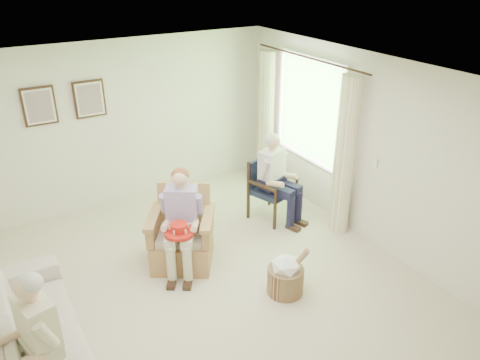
{
  "coord_description": "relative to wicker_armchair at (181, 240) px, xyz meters",
  "views": [
    {
      "loc": [
        -1.99,
        -4.16,
        3.72
      ],
      "look_at": [
        0.82,
        0.53,
        1.05
      ],
      "focal_mm": 35.0,
      "sensor_mm": 36.0,
      "label": 1
    }
  ],
  "objects": [
    {
      "name": "framed_print_left",
      "position": [
        -1.15,
        2.04,
        1.46
      ],
      "size": [
        0.45,
        0.05,
        0.55
      ],
      "color": "#382114",
      "rests_on": "back_wall"
    },
    {
      "name": "window",
      "position": [
        2.46,
        0.53,
        1.27
      ],
      "size": [
        0.13,
        2.5,
        1.63
      ],
      "color": "#2D6B23",
      "rests_on": "right_wall"
    },
    {
      "name": "floor",
      "position": [
        -0.0,
        -0.67,
        -0.32
      ],
      "size": [
        5.5,
        5.5,
        0.0
      ],
      "primitive_type": "plane",
      "color": "beige",
      "rests_on": "ground"
    },
    {
      "name": "red_hat",
      "position": [
        -0.14,
        -0.3,
        0.36
      ],
      "size": [
        0.37,
        0.37,
        0.14
      ],
      "color": "red",
      "rests_on": "person_wicker"
    },
    {
      "name": "framed_print_right",
      "position": [
        -0.45,
        2.04,
        1.46
      ],
      "size": [
        0.45,
        0.05,
        0.55
      ],
      "color": "#382114",
      "rests_on": "back_wall"
    },
    {
      "name": "person_dark",
      "position": [
        1.69,
        0.27,
        0.46
      ],
      "size": [
        0.4,
        0.63,
        1.34
      ],
      "rotation": [
        0.0,
        0.0,
        0.33
      ],
      "color": "#181733",
      "rests_on": "ground"
    },
    {
      "name": "right_wall",
      "position": [
        2.5,
        -0.67,
        0.98
      ],
      "size": [
        0.04,
        5.5,
        2.6
      ],
      "primitive_type": "cube",
      "color": "silver",
      "rests_on": "ground"
    },
    {
      "name": "curtain_left",
      "position": [
        2.33,
        -0.45,
        0.83
      ],
      "size": [
        0.34,
        0.34,
        2.3
      ],
      "primitive_type": "cylinder",
      "color": "#FCF0C5",
      "rests_on": "ground"
    },
    {
      "name": "sofa",
      "position": [
        -1.95,
        -0.8,
        0.01
      ],
      "size": [
        2.27,
        0.89,
        0.66
      ],
      "primitive_type": "imported",
      "rotation": [
        0.0,
        0.0,
        1.57
      ],
      "color": "beige",
      "rests_on": "ground"
    },
    {
      "name": "wicker_armchair",
      "position": [
        0.0,
        0.0,
        0.0
      ],
      "size": [
        0.79,
        0.78,
        1.01
      ],
      "rotation": [
        0.0,
        0.0,
        -0.57
      ],
      "color": "tan",
      "rests_on": "ground"
    },
    {
      "name": "person_wicker",
      "position": [
        0.0,
        -0.13,
        0.46
      ],
      "size": [
        0.4,
        0.62,
        1.33
      ],
      "rotation": [
        0.0,
        0.0,
        -0.57
      ],
      "color": "beige",
      "rests_on": "ground"
    },
    {
      "name": "wood_armchair",
      "position": [
        1.69,
        0.43,
        0.18
      ],
      "size": [
        0.6,
        0.56,
        0.92
      ],
      "rotation": [
        0.0,
        0.0,
        0.33
      ],
      "color": "black",
      "rests_on": "ground"
    },
    {
      "name": "ceiling",
      "position": [
        -0.0,
        -0.67,
        2.28
      ],
      "size": [
        5.0,
        5.5,
        0.02
      ],
      "primitive_type": "cube",
      "color": "white",
      "rests_on": "back_wall"
    },
    {
      "name": "curtain_right",
      "position": [
        2.33,
        1.51,
        0.83
      ],
      "size": [
        0.34,
        0.34,
        2.3
      ],
      "primitive_type": "cylinder",
      "color": "#FCF0C5",
      "rests_on": "ground"
    },
    {
      "name": "back_wall",
      "position": [
        -0.0,
        2.08,
        0.98
      ],
      "size": [
        5.0,
        0.04,
        2.6
      ],
      "primitive_type": "cube",
      "color": "silver",
      "rests_on": "ground"
    },
    {
      "name": "person_sofa",
      "position": [
        -1.95,
        -1.32,
        0.43
      ],
      "size": [
        0.42,
        0.62,
        1.3
      ],
      "rotation": [
        0.0,
        0.0,
        -1.32
      ],
      "color": "#C1BA9B",
      "rests_on": "ground"
    },
    {
      "name": "hatbox",
      "position": [
        0.8,
        -1.23,
        -0.07
      ],
      "size": [
        0.57,
        0.57,
        0.64
      ],
      "color": "tan",
      "rests_on": "ground"
    }
  ]
}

